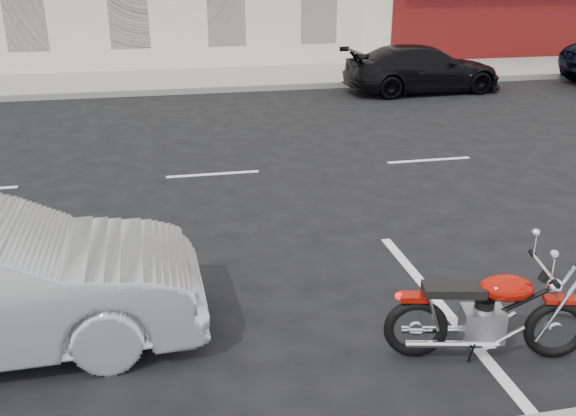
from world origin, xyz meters
name	(u,v)px	position (x,y,z in m)	size (l,w,h in m)	color
ground	(324,167)	(0.00, 0.00, 0.00)	(120.00, 120.00, 0.00)	black
sidewalk_far	(79,84)	(-5.00, 8.70, 0.07)	(80.00, 3.40, 0.15)	gray
curb_far	(73,96)	(-5.00, 7.00, 0.08)	(80.00, 0.12, 0.16)	gray
motorcycle	(561,317)	(0.65, -6.07, 0.44)	(1.89, 0.73, 0.96)	black
car_far	(423,69)	(4.34, 5.99, 0.63)	(1.77, 4.35, 1.26)	black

